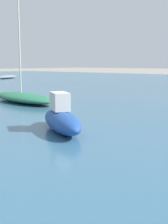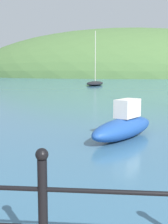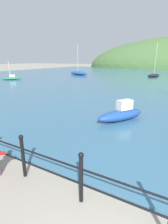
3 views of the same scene
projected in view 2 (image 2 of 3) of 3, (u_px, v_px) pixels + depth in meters
water at (138, 86)px, 32.73m from camera, size 80.00×60.00×0.10m
far_hillside at (125, 77)px, 69.83m from camera, size 69.97×38.49×20.90m
boat_nearest_quay at (95, 83)px, 32.95m from camera, size 1.96×4.86×5.65m
boat_green_fishing at (124, 126)px, 8.10m from camera, size 2.03×2.68×1.01m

